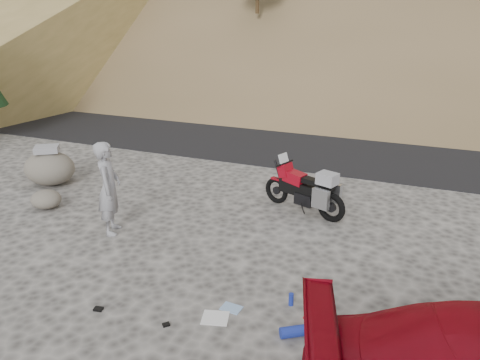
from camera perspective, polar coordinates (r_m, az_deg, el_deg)
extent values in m
plane|color=#454340|center=(9.10, -4.72, -9.34)|extent=(140.00, 140.00, 0.00)
cube|color=black|center=(17.04, 8.88, 4.84)|extent=(120.00, 7.00, 0.05)
cylinder|color=#382514|center=(31.60, -22.33, 17.29)|extent=(0.15, 0.15, 1.26)
torus|color=black|center=(11.34, 4.48, -1.27)|extent=(0.65, 0.33, 0.65)
cylinder|color=black|center=(11.34, 4.48, -1.27)|extent=(0.21, 0.12, 0.20)
torus|color=black|center=(10.56, 11.06, -3.30)|extent=(0.70, 0.37, 0.69)
cylinder|color=black|center=(10.56, 11.06, -3.30)|extent=(0.23, 0.15, 0.22)
cylinder|color=black|center=(11.17, 4.85, 0.37)|extent=(0.37, 0.18, 0.80)
cylinder|color=black|center=(10.97, 5.49, 2.05)|extent=(0.25, 0.59, 0.04)
cube|color=black|center=(10.86, 7.60, -1.16)|extent=(1.19, 0.63, 0.30)
cube|color=black|center=(10.89, 7.98, -2.25)|extent=(0.52, 0.43, 0.28)
cube|color=maroon|center=(10.90, 6.68, 0.34)|extent=(0.59, 0.45, 0.31)
cube|color=maroon|center=(11.00, 5.58, 1.23)|extent=(0.39, 0.42, 0.35)
cube|color=silver|center=(10.96, 5.34, 2.58)|extent=(0.21, 0.32, 0.25)
cube|color=black|center=(10.64, 8.75, -0.15)|extent=(0.58, 0.39, 0.12)
cube|color=black|center=(10.47, 10.45, -0.83)|extent=(0.39, 0.28, 0.10)
cube|color=#B5B5BA|center=(10.32, 9.81, -2.29)|extent=(0.41, 0.25, 0.44)
cube|color=#B5B5BA|center=(10.73, 11.28, -1.49)|extent=(0.41, 0.25, 0.44)
cube|color=#96969B|center=(10.39, 10.61, 0.15)|extent=(0.50, 0.46, 0.26)
cube|color=maroon|center=(11.24, 4.52, 0.14)|extent=(0.32, 0.21, 0.04)
cylinder|color=black|center=(10.79, 7.62, -3.41)|extent=(0.09, 0.20, 0.36)
cylinder|color=#B5B5BA|center=(10.52, 9.78, -2.90)|extent=(0.45, 0.24, 0.13)
imported|color=#96969B|center=(10.39, -15.16, -6.05)|extent=(0.73, 0.85, 1.98)
ellipsoid|color=#565149|center=(13.48, -22.20, 1.34)|extent=(1.72, 1.61, 0.90)
cube|color=#96969B|center=(13.33, -22.51, 3.53)|extent=(0.82, 0.78, 0.18)
ellipsoid|color=#565149|center=(11.99, -22.57, -2.18)|extent=(0.90, 0.85, 0.44)
cube|color=white|center=(7.51, -3.03, -16.43)|extent=(0.49, 0.45, 0.01)
cylinder|color=navy|center=(7.16, 6.64, -17.87)|extent=(0.44, 0.37, 0.17)
cylinder|color=navy|center=(7.76, 6.25, -14.27)|extent=(0.09, 0.09, 0.21)
cone|color=red|center=(7.53, 8.20, -15.81)|extent=(0.13, 0.13, 0.16)
cube|color=black|center=(7.98, -16.88, -14.82)|extent=(0.15, 0.12, 0.04)
cube|color=black|center=(7.43, -9.00, -17.01)|extent=(0.13, 0.13, 0.03)
cube|color=#8AACD5|center=(7.70, -1.07, -15.34)|extent=(0.34, 0.26, 0.01)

